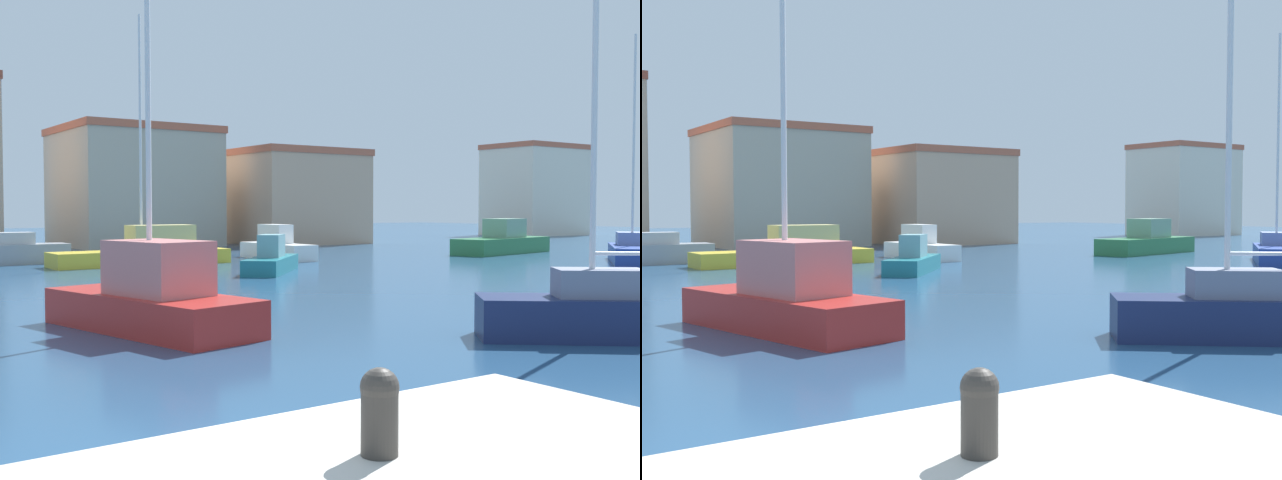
% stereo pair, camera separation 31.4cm
% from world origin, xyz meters
% --- Properties ---
extents(water, '(160.00, 160.00, 0.00)m').
position_xyz_m(water, '(15.00, 20.00, 0.00)').
color(water, navy).
rests_on(water, ground).
extents(mooring_bollard, '(0.25, 0.25, 0.56)m').
position_xyz_m(mooring_bollard, '(-0.25, -2.36, 1.43)').
color(mooring_bollard, '#38332D').
rests_on(mooring_bollard, pier_quay).
extents(sailboat_yellow_behind_lamppost, '(8.42, 2.23, 11.75)m').
position_xyz_m(sailboat_yellow_behind_lamppost, '(10.72, 28.06, 0.68)').
color(sailboat_yellow_behind_lamppost, gold).
rests_on(sailboat_yellow_behind_lamppost, water).
extents(sailboat_red_far_right, '(3.11, 5.93, 8.49)m').
position_xyz_m(sailboat_red_far_right, '(3.22, 9.56, 0.74)').
color(sailboat_red_far_right, '#B22823').
rests_on(sailboat_red_far_right, water).
extents(motorboat_teal_near_pier, '(4.49, 4.63, 1.59)m').
position_xyz_m(motorboat_teal_near_pier, '(13.31, 21.01, 0.49)').
color(motorboat_teal_near_pier, '#1E707A').
rests_on(motorboat_teal_near_pier, water).
extents(sailboat_navy_far_left, '(4.46, 4.08, 7.02)m').
position_xyz_m(sailboat_navy_far_left, '(10.17, 3.34, 0.59)').
color(sailboat_navy_far_left, '#19234C').
rests_on(sailboat_navy_far_left, water).
extents(motorboat_white_center_channel, '(1.53, 5.62, 1.83)m').
position_xyz_m(motorboat_white_center_channel, '(17.87, 27.85, 0.62)').
color(motorboat_white_center_channel, white).
rests_on(motorboat_white_center_channel, water).
extents(sailboat_blue_distant_east, '(6.66, 5.62, 11.22)m').
position_xyz_m(sailboat_blue_distant_east, '(31.02, 15.65, 0.58)').
color(sailboat_blue_distant_east, '#233D93').
rests_on(sailboat_blue_distant_east, water).
extents(motorboat_green_distant_north, '(7.89, 3.63, 2.07)m').
position_xyz_m(motorboat_green_distant_north, '(31.44, 24.32, 0.69)').
color(motorboat_green_distant_north, '#28703D').
rests_on(motorboat_green_distant_north, water).
extents(yacht_club, '(9.96, 10.17, 8.43)m').
position_xyz_m(yacht_club, '(17.15, 46.15, 4.22)').
color(yacht_club, '#B2A893').
rests_on(yacht_club, ground).
extents(waterfront_apartments, '(9.15, 8.77, 7.11)m').
position_xyz_m(waterfront_apartments, '(28.46, 42.56, 3.57)').
color(waterfront_apartments, tan).
rests_on(waterfront_apartments, ground).
extents(harbor_office, '(9.76, 6.84, 8.98)m').
position_xyz_m(harbor_office, '(58.21, 43.31, 4.50)').
color(harbor_office, beige).
rests_on(harbor_office, ground).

